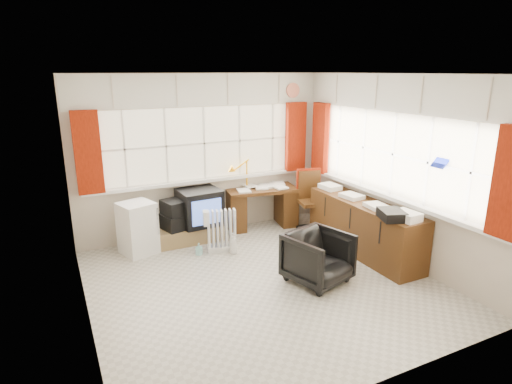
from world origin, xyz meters
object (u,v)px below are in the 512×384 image
task_chair (310,198)px  crt_tv (200,207)px  desk (261,205)px  office_chair (318,258)px  mini_fridge (138,228)px  radiator (222,234)px  tv_bench (179,235)px  credenza (363,226)px  desk_lamp (247,168)px

task_chair → crt_tv: size_ratio=1.57×
desk → crt_tv: size_ratio=1.94×
office_chair → mini_fridge: size_ratio=0.93×
crt_tv → mini_fridge: size_ratio=0.85×
task_chair → radiator: size_ratio=1.60×
desk → tv_bench: (-1.45, -0.08, -0.25)m
office_chair → credenza: size_ratio=0.35×
desk_lamp → mini_fridge: bearing=-170.0°
desk → radiator: desk is taller
office_chair → credenza: 1.19m
credenza → tv_bench: 2.75m
desk_lamp → task_chair: bearing=-33.5°
task_chair → tv_bench: task_chair is taller
task_chair → credenza: bearing=-82.3°
desk → credenza: 1.80m
task_chair → credenza: 1.17m
office_chair → tv_bench: size_ratio=0.50×
office_chair → mini_fridge: bearing=118.0°
tv_bench → mini_fridge: size_ratio=1.86×
desk_lamp → tv_bench: size_ratio=0.34×
radiator → credenza: size_ratio=0.31×
task_chair → crt_tv: bearing=169.0°
crt_tv → credenza: bearing=-37.8°
office_chair → mini_fridge: 2.60m
office_chair → mini_fridge: (-1.81, 1.87, 0.06)m
desk_lamp → tv_bench: 1.54m
task_chair → mini_fridge: bearing=174.9°
mini_fridge → crt_tv: bearing=5.9°
office_chair → radiator: 1.57m
desk_lamp → mini_fridge: (-1.88, -0.33, -0.62)m
desk → credenza: bearing=-62.6°
credenza → office_chair: bearing=-156.8°
tv_bench → crt_tv: 0.53m
task_chair → radiator: (-1.65, -0.22, -0.27)m
task_chair → office_chair: size_ratio=1.42×
radiator → mini_fridge: (-1.10, 0.47, 0.12)m
desk → office_chair: desk is taller
desk → desk_lamp: 0.67m
credenza → crt_tv: 2.45m
credenza → crt_tv: size_ratio=3.14×
tv_bench → crt_tv: (0.34, -0.02, 0.40)m
radiator → tv_bench: bearing=128.9°
credenza → mini_fridge: 3.22m
office_chair → radiator: (-0.71, 1.40, -0.06)m
task_chair → mini_fridge: 2.76m
desk_lamp → tv_bench: (-1.25, -0.21, -0.87)m
desk → tv_bench: desk is taller
office_chair → crt_tv: 2.15m
radiator → crt_tv: size_ratio=0.98×
crt_tv → radiator: bearing=-77.0°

